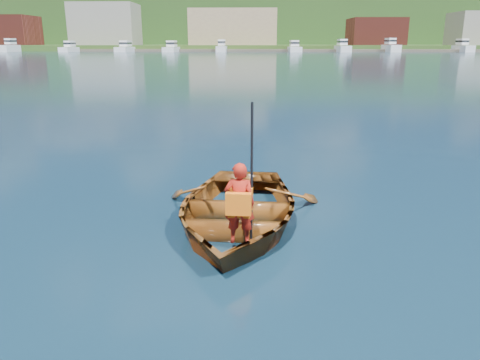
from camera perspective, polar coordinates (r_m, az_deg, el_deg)
The scene contains 8 objects.
ground at distance 8.30m, azimuth -4.87°, elevation -2.94°, with size 600.00×600.00×0.00m.
rowboat at distance 7.28m, azimuth -0.50°, elevation -3.62°, with size 3.06×4.06×0.80m.
child_paddler at distance 6.28m, azimuth -0.05°, elevation -2.82°, with size 0.43×0.36×1.91m.
shoreline at distance 244.52m, azimuth 0.98°, elevation 18.15°, with size 400.00×140.00×22.00m.
dock at distance 155.81m, azimuth 1.04°, elevation 15.51°, with size 159.92×14.31×0.80m.
waterfront_buildings at distance 173.08m, azimuth -1.81°, elevation 18.02°, with size 202.00×16.00×14.00m.
marina_yachts at distance 151.13m, azimuth 0.43°, elevation 15.85°, with size 143.80×13.09×4.44m.
hillside_trees at distance 243.20m, azimuth 1.03°, elevation 19.81°, with size 304.12×81.97×25.04m.
Camera 1 is at (0.86, -7.79, 2.74)m, focal length 35.00 mm.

